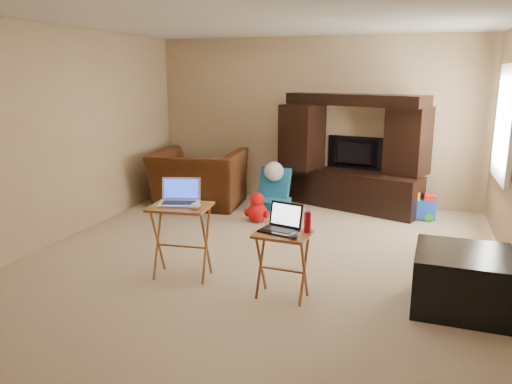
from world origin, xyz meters
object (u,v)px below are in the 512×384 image
(laptop_right, at_px, (279,219))
(mouse_right, at_px, (294,236))
(plush_toy, at_px, (257,207))
(mouse_left, at_px, (195,206))
(tray_table_right, at_px, (282,266))
(laptop_left, at_px, (178,192))
(television, at_px, (354,153))
(recliner, at_px, (199,179))
(child_rocker, at_px, (271,190))
(water_bottle, at_px, (307,222))
(push_toy, at_px, (417,204))
(ottoman, at_px, (462,280))
(entertainment_center, at_px, (353,152))
(tray_table_left, at_px, (182,242))

(laptop_right, relative_size, mouse_right, 2.58)
(plush_toy, bearing_deg, mouse_left, -88.31)
(tray_table_right, distance_m, laptop_left, 1.23)
(television, bearing_deg, mouse_right, 98.90)
(laptop_left, bearing_deg, mouse_right, -29.89)
(tray_table_right, distance_m, mouse_right, 0.37)
(recliner, xyz_separation_m, tray_table_right, (2.02, -2.71, -0.11))
(child_rocker, distance_m, water_bottle, 2.93)
(push_toy, relative_size, mouse_left, 3.53)
(ottoman, distance_m, laptop_left, 2.66)
(tray_table_right, bearing_deg, entertainment_center, 90.81)
(tray_table_right, relative_size, mouse_right, 4.92)
(tray_table_right, xyz_separation_m, mouse_left, (-0.86, 0.08, 0.45))
(recliner, relative_size, push_toy, 2.46)
(push_toy, bearing_deg, child_rocker, -171.33)
(plush_toy, distance_m, ottoman, 3.09)
(entertainment_center, relative_size, tray_table_left, 2.82)
(plush_toy, bearing_deg, push_toy, 22.28)
(entertainment_center, distance_m, television, 0.14)
(television, relative_size, mouse_right, 6.92)
(television, distance_m, plush_toy, 1.77)
(recliner, bearing_deg, plush_toy, 148.72)
(ottoman, relative_size, mouse_left, 5.29)
(child_rocker, distance_m, tray_table_left, 2.62)
(child_rocker, height_order, tray_table_left, tray_table_left)
(television, xyz_separation_m, plush_toy, (-1.11, -1.24, -0.60))
(plush_toy, distance_m, tray_table_left, 2.03)
(entertainment_center, relative_size, tray_table_right, 3.38)
(laptop_left, bearing_deg, plush_toy, 69.55)
(child_rocker, height_order, push_toy, child_rocker)
(entertainment_center, height_order, mouse_left, entertainment_center)
(tray_table_left, bearing_deg, tray_table_right, -13.65)
(entertainment_center, relative_size, mouse_right, 16.66)
(television, distance_m, recliner, 2.35)
(laptop_left, bearing_deg, entertainment_center, 51.83)
(push_toy, bearing_deg, recliner, -172.65)
(tray_table_left, bearing_deg, recliner, 105.29)
(recliner, distance_m, laptop_right, 3.35)
(television, bearing_deg, recliner, 27.57)
(child_rocker, relative_size, plush_toy, 1.53)
(entertainment_center, bearing_deg, laptop_right, -73.44)
(push_toy, bearing_deg, plush_toy, -155.89)
(tray_table_left, height_order, laptop_left, laptop_left)
(plush_toy, relative_size, tray_table_right, 0.67)
(ottoman, height_order, tray_table_left, tray_table_left)
(recliner, relative_size, laptop_right, 4.05)
(mouse_left, bearing_deg, plush_toy, 91.69)
(mouse_right, distance_m, water_bottle, 0.22)
(recliner, xyz_separation_m, push_toy, (3.14, 0.30, -0.22))
(mouse_right, bearing_deg, push_toy, 72.38)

